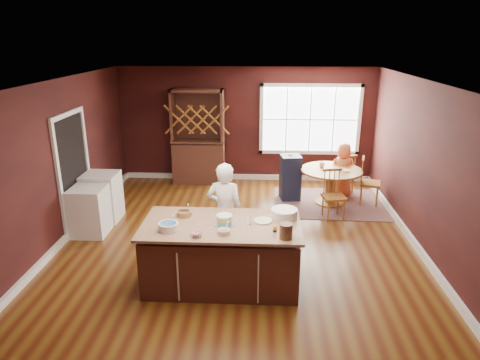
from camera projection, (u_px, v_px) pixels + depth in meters
The scene contains 28 objects.
room_shell at pixel (238, 168), 6.84m from camera, with size 7.00×7.00×7.00m.
window at pixel (310, 120), 10.00m from camera, with size 2.36×0.10×1.66m, color white, non-canonical shape.
doorway at pixel (74, 173), 7.66m from camera, with size 0.08×1.26×2.13m, color white, non-canonical shape.
kitchen_island at pixel (222, 255), 6.02m from camera, with size 2.19×1.14×0.92m.
dining_table at pixel (331, 179), 8.87m from camera, with size 1.27×1.27×0.75m.
baker at pixel (225, 212), 6.60m from camera, with size 0.58×0.38×1.57m, color white.
layer_cake at pixel (224, 220), 5.84m from camera, with size 0.31×0.31×0.13m, color #E7EDCC, non-canonical shape.
bowl_blue at pixel (168, 227), 5.66m from camera, with size 0.27×0.27×0.10m, color white.
bowl_yellow at pixel (184, 213), 6.11m from camera, with size 0.21×0.21×0.08m, color olive.
bowl_pink at pixel (196, 234), 5.48m from camera, with size 0.16×0.16×0.06m, color white.
bowl_olive at pixel (224, 232), 5.55m from camera, with size 0.16×0.16×0.06m, color beige.
drinking_glass at pixel (249, 220), 5.82m from camera, with size 0.07×0.07×0.13m, color silver.
dinner_plate at pixel (263, 221), 5.94m from camera, with size 0.26×0.26×0.02m, color beige.
white_tub at pixel (284, 213), 6.04m from camera, with size 0.37×0.37×0.13m, color white.
stoneware_crock at pixel (286, 231), 5.41m from camera, with size 0.17×0.17×0.20m, color brown.
toy_figurine at pixel (275, 229), 5.61m from camera, with size 0.05×0.05×0.09m, color yellow, non-canonical shape.
rug at pixel (329, 203), 9.04m from camera, with size 2.32×1.79×0.01m, color brown.
chair_east at pixel (370, 181), 8.86m from camera, with size 0.42×0.40×1.01m, color brown, non-canonical shape.
chair_south at pixel (334, 195), 8.15m from camera, with size 0.41×0.39×0.97m, color brown, non-canonical shape.
chair_north at pixel (344, 173), 9.54m from camera, with size 0.38×0.37×0.91m, color brown, non-canonical shape.
seated_woman at pixel (343, 170), 9.23m from camera, with size 0.59×0.38×1.21m, color #D46C3F.
high_chair at pixel (290, 177), 9.14m from camera, with size 0.41×0.41×1.01m, color black, non-canonical shape.
toddler at pixel (294, 161), 9.15m from camera, with size 0.18×0.14×0.26m, color #8CA5BF, non-canonical shape.
table_plate at pixel (344, 170), 8.72m from camera, with size 0.22×0.22×0.02m, color beige.
table_cup at pixel (322, 165), 8.97m from camera, with size 0.11×0.11×0.09m, color silver.
hutch at pixel (198, 137), 10.02m from camera, with size 1.21×0.50×2.22m, color black.
washer at pixel (89, 211), 7.53m from camera, with size 0.59×0.57×0.86m, color white.
dryer at pixel (102, 197), 8.13m from camera, with size 0.63×0.61×0.92m, color white.
Camera 1 is at (0.37, -6.53, 3.38)m, focal length 32.00 mm.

